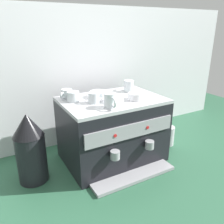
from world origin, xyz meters
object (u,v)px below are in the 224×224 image
at_px(ceramic_cup_0, 73,96).
at_px(espresso_machine, 112,130).
at_px(ceramic_bowl_2, 115,99).
at_px(ceramic_bowl_1, 99,94).
at_px(ceramic_bowl_0, 135,97).
at_px(ceramic_cup_1, 110,101).
at_px(ceramic_cup_4, 67,94).
at_px(milk_pitcher, 168,136).
at_px(coffee_grinder, 30,148).
at_px(ceramic_cup_2, 128,86).
at_px(ceramic_cup_3, 94,98).

bearing_deg(ceramic_cup_0, espresso_machine, -18.20).
bearing_deg(ceramic_bowl_2, ceramic_bowl_1, 107.62).
bearing_deg(ceramic_bowl_0, ceramic_cup_1, -165.81).
bearing_deg(ceramic_cup_0, ceramic_bowl_2, -32.43).
xyz_separation_m(ceramic_cup_4, ceramic_bowl_0, (0.37, -0.25, -0.01)).
bearing_deg(ceramic_bowl_0, ceramic_cup_4, 146.67).
relative_size(ceramic_cup_1, milk_pitcher, 0.77).
relative_size(ceramic_cup_0, coffee_grinder, 0.26).
relative_size(espresso_machine, milk_pitcher, 4.36).
xyz_separation_m(espresso_machine, coffee_grinder, (-0.54, 0.02, -0.00)).
bearing_deg(ceramic_bowl_1, ceramic_bowl_0, -43.29).
bearing_deg(milk_pitcher, espresso_machine, 175.15).
relative_size(espresso_machine, ceramic_bowl_2, 6.19).
relative_size(ceramic_cup_1, ceramic_bowl_1, 0.93).
xyz_separation_m(espresso_machine, ceramic_cup_1, (-0.10, -0.15, 0.26)).
xyz_separation_m(ceramic_cup_2, coffee_grinder, (-0.73, -0.08, -0.26)).
distance_m(espresso_machine, ceramic_cup_0, 0.36).
height_order(espresso_machine, ceramic_bowl_2, ceramic_bowl_2).
bearing_deg(coffee_grinder, ceramic_cup_3, -4.53).
distance_m(ceramic_cup_0, ceramic_bowl_0, 0.40).
height_order(ceramic_cup_3, ceramic_bowl_0, ceramic_cup_3).
distance_m(ceramic_bowl_0, ceramic_bowl_1, 0.24).
distance_m(ceramic_cup_3, ceramic_bowl_0, 0.27).
relative_size(ceramic_cup_2, ceramic_bowl_0, 1.16).
height_order(ceramic_bowl_1, milk_pitcher, ceramic_bowl_1).
height_order(ceramic_cup_2, milk_pitcher, ceramic_cup_2).
distance_m(espresso_machine, milk_pitcher, 0.50).
relative_size(ceramic_cup_3, milk_pitcher, 0.69).
xyz_separation_m(ceramic_cup_1, ceramic_bowl_0, (0.21, 0.05, -0.02)).
distance_m(ceramic_cup_1, ceramic_bowl_2, 0.12).
distance_m(espresso_machine, ceramic_bowl_1, 0.26).
height_order(ceramic_cup_2, ceramic_cup_4, ceramic_cup_2).
bearing_deg(ceramic_cup_1, ceramic_bowl_2, 46.36).
relative_size(ceramic_cup_1, ceramic_bowl_0, 1.19).
xyz_separation_m(ceramic_cup_2, milk_pitcher, (0.29, -0.14, -0.41)).
height_order(ceramic_bowl_2, coffee_grinder, ceramic_bowl_2).
relative_size(espresso_machine, ceramic_cup_4, 7.00).
distance_m(ceramic_cup_1, ceramic_cup_2, 0.37).
xyz_separation_m(ceramic_cup_3, ceramic_bowl_0, (0.25, -0.08, -0.01)).
distance_m(ceramic_cup_3, coffee_grinder, 0.48).
height_order(ceramic_cup_2, ceramic_bowl_0, ceramic_cup_2).
distance_m(ceramic_cup_2, coffee_grinder, 0.78).
distance_m(espresso_machine, ceramic_bowl_0, 0.28).
xyz_separation_m(espresso_machine, milk_pitcher, (0.48, -0.04, -0.14)).
bearing_deg(espresso_machine, milk_pitcher, -4.85).
xyz_separation_m(ceramic_cup_0, milk_pitcher, (0.72, -0.12, -0.40)).
xyz_separation_m(ceramic_cup_3, coffee_grinder, (-0.40, 0.03, -0.25)).
distance_m(ceramic_cup_0, ceramic_cup_3, 0.14).
bearing_deg(ceramic_bowl_2, ceramic_cup_0, 147.57).
height_order(ceramic_cup_2, ceramic_bowl_2, ceramic_cup_2).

